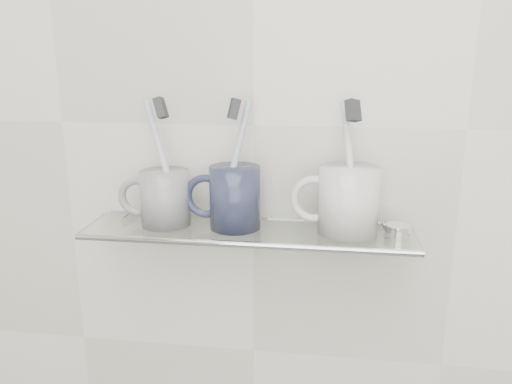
% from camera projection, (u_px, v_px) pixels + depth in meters
% --- Properties ---
extents(wall_back, '(2.50, 0.00, 2.50)m').
position_uv_depth(wall_back, '(254.00, 125.00, 0.78)').
color(wall_back, beige).
rests_on(wall_back, ground).
extents(shelf_glass, '(0.50, 0.12, 0.01)m').
position_uv_depth(shelf_glass, '(248.00, 231.00, 0.76)').
color(shelf_glass, silver).
rests_on(shelf_glass, wall_back).
extents(shelf_rail, '(0.50, 0.01, 0.01)m').
position_uv_depth(shelf_rail, '(242.00, 245.00, 0.71)').
color(shelf_rail, silver).
rests_on(shelf_rail, shelf_glass).
extents(bracket_left, '(0.02, 0.03, 0.02)m').
position_uv_depth(bracket_left, '(129.00, 222.00, 0.84)').
color(bracket_left, silver).
rests_on(bracket_left, wall_back).
extents(bracket_right, '(0.02, 0.03, 0.02)m').
position_uv_depth(bracket_right, '(385.00, 234.00, 0.78)').
color(bracket_right, silver).
rests_on(bracket_right, wall_back).
extents(mug_left, '(0.08, 0.08, 0.09)m').
position_uv_depth(mug_left, '(165.00, 198.00, 0.77)').
color(mug_left, silver).
rests_on(mug_left, shelf_glass).
extents(mug_left_handle, '(0.06, 0.01, 0.06)m').
position_uv_depth(mug_left_handle, '(138.00, 197.00, 0.78)').
color(mug_left_handle, silver).
rests_on(mug_left_handle, mug_left).
extents(toothbrush_left, '(0.07, 0.04, 0.18)m').
position_uv_depth(toothbrush_left, '(163.00, 161.00, 0.76)').
color(toothbrush_left, silver).
rests_on(toothbrush_left, mug_left).
extents(bristles_left, '(0.02, 0.03, 0.04)m').
position_uv_depth(bristles_left, '(161.00, 108.00, 0.74)').
color(bristles_left, '#2B2E30').
rests_on(bristles_left, toothbrush_left).
extents(mug_center, '(0.09, 0.09, 0.10)m').
position_uv_depth(mug_center, '(235.00, 197.00, 0.76)').
color(mug_center, '#1E2137').
rests_on(mug_center, shelf_glass).
extents(mug_center_handle, '(0.07, 0.01, 0.07)m').
position_uv_depth(mug_center_handle, '(206.00, 196.00, 0.76)').
color(mug_center_handle, '#1E2137').
rests_on(mug_center_handle, mug_center).
extents(toothbrush_center, '(0.05, 0.04, 0.19)m').
position_uv_depth(toothbrush_center, '(235.00, 163.00, 0.74)').
color(toothbrush_center, '#AABCD0').
rests_on(toothbrush_center, mug_center).
extents(bristles_center, '(0.02, 0.03, 0.03)m').
position_uv_depth(bristles_center, '(234.00, 109.00, 0.72)').
color(bristles_center, '#2B2E30').
rests_on(bristles_center, toothbrush_center).
extents(mug_right, '(0.10, 0.10, 0.10)m').
position_uv_depth(mug_right, '(349.00, 200.00, 0.73)').
color(mug_right, silver).
rests_on(mug_right, shelf_glass).
extents(mug_right_handle, '(0.07, 0.01, 0.07)m').
position_uv_depth(mug_right_handle, '(314.00, 199.00, 0.74)').
color(mug_right_handle, silver).
rests_on(mug_right_handle, mug_right).
extents(toothbrush_right, '(0.04, 0.07, 0.18)m').
position_uv_depth(toothbrush_right, '(350.00, 166.00, 0.72)').
color(toothbrush_right, white).
rests_on(toothbrush_right, mug_right).
extents(bristles_right, '(0.03, 0.03, 0.04)m').
position_uv_depth(bristles_right, '(353.00, 111.00, 0.70)').
color(bristles_right, '#2B2E30').
rests_on(bristles_right, toothbrush_right).
extents(chrome_cap, '(0.04, 0.04, 0.02)m').
position_uv_depth(chrome_cap, '(398.00, 230.00, 0.73)').
color(chrome_cap, silver).
rests_on(chrome_cap, shelf_glass).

